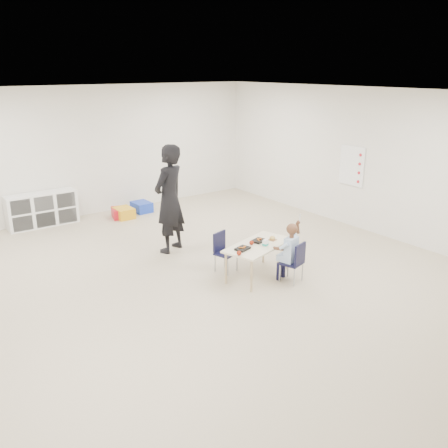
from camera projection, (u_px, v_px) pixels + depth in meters
room at (205, 194)px, 6.85m from camera, size 9.00×9.02×2.80m
table at (258, 260)px, 7.42m from camera, size 1.29×0.90×0.54m
chair_near at (292, 262)px, 7.22m from camera, size 0.38×0.37×0.65m
chair_far at (226, 253)px, 7.58m from camera, size 0.38×0.37×0.65m
child at (292, 251)px, 7.16m from camera, size 0.54×0.54×1.02m
lunch_tray_near at (258, 241)px, 7.44m from camera, size 0.26×0.22×0.03m
lunch_tray_far at (243, 249)px, 7.12m from camera, size 0.26×0.22×0.03m
milk_carton at (265, 243)px, 7.25m from camera, size 0.09×0.09×0.10m
bread_roll at (272, 238)px, 7.51m from camera, size 0.09×0.09×0.07m
apple_near at (252, 243)px, 7.30m from camera, size 0.07×0.07×0.07m
apple_far at (239, 253)px, 6.89m from camera, size 0.07×0.07×0.07m
cubby_shelf at (42, 209)px, 9.79m from camera, size 1.40×0.40×0.70m
rules_poster at (352, 166)px, 9.58m from camera, size 0.02×0.60×0.80m
adult at (169, 199)px, 8.27m from camera, size 0.83×0.71×1.91m
bin_red at (120, 213)px, 10.40m from camera, size 0.44×0.51×0.21m
bin_yellow at (124, 213)px, 10.36m from camera, size 0.37×0.47×0.23m
bin_blue at (142, 207)px, 10.81m from camera, size 0.38×0.48×0.23m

